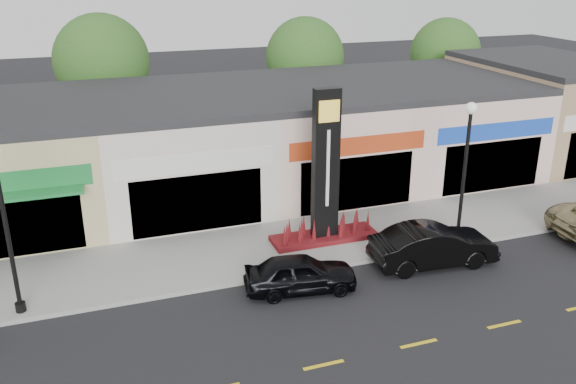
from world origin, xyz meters
The scene contains 16 objects.
ground centered at (0.00, 0.00, 0.00)m, with size 120.00×120.00×0.00m, color black.
sidewalk centered at (0.00, 4.35, 0.07)m, with size 52.00×4.30×0.15m, color gray.
curb centered at (0.00, 2.10, 0.07)m, with size 52.00×0.20×0.15m, color gray.
shop_beige centered at (-8.50, 11.46, 2.40)m, with size 7.00×10.85×4.80m.
shop_cream centered at (-1.50, 11.47, 2.40)m, with size 7.00×10.01×4.80m.
shop_pink_w centered at (5.50, 11.47, 2.40)m, with size 7.00×10.01×4.80m.
shop_pink_e centered at (12.50, 11.47, 2.40)m, with size 7.00×10.01×4.80m.
shop_tan centered at (19.50, 11.48, 2.65)m, with size 7.00×10.01×5.30m.
tree_rear_west centered at (-4.00, 19.50, 5.22)m, with size 5.20×5.20×7.83m.
tree_rear_mid centered at (8.00, 19.50, 4.88)m, with size 4.80×4.80×7.29m.
tree_rear_east centered at (18.00, 19.50, 4.63)m, with size 4.60×4.60×6.94m.
lamp_west_near centered at (-8.00, 2.50, 3.48)m, with size 0.44×0.44×5.47m.
lamp_east_near centered at (8.00, 2.50, 3.48)m, with size 0.44×0.44×5.47m.
pylon_sign centered at (3.00, 4.20, 2.27)m, with size 4.20×1.30×6.00m.
car_black_sedan centered at (0.82, 1.03, 0.64)m, with size 3.77×1.52×1.29m, color black.
car_black_conv centered at (6.03, 1.18, 0.76)m, with size 4.62×1.61×1.52m, color black.
Camera 1 is at (-5.58, -15.87, 10.49)m, focal length 38.00 mm.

